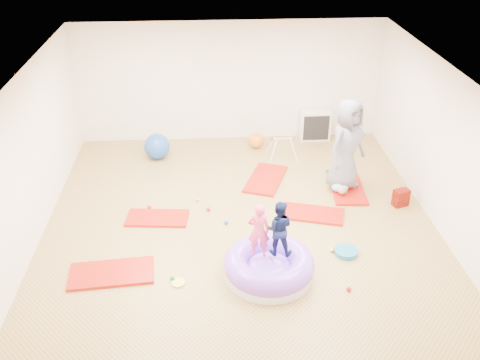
{
  "coord_description": "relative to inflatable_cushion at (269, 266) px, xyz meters",
  "views": [
    {
      "loc": [
        -0.53,
        -7.76,
        5.46
      ],
      "look_at": [
        0.0,
        0.3,
        0.9
      ],
      "focal_mm": 40.0,
      "sensor_mm": 36.0,
      "label": 1
    }
  ],
  "objects": [
    {
      "name": "gym_mat_right",
      "position": [
        1.02,
        1.67,
        -0.15
      ],
      "size": [
        1.24,
        0.86,
        0.05
      ],
      "primitive_type": "cube",
      "rotation": [
        0.0,
        0.0,
        -0.28
      ],
      "color": "red",
      "rests_on": "ground"
    },
    {
      "name": "gym_mat_center_back",
      "position": [
        0.28,
        3.04,
        -0.15
      ],
      "size": [
        1.05,
        1.42,
        0.05
      ],
      "primitive_type": "cube",
      "rotation": [
        0.0,
        0.0,
        1.21
      ],
      "color": "red",
      "rests_on": "ground"
    },
    {
      "name": "child_navy",
      "position": [
        0.14,
        0.1,
        0.7
      ],
      "size": [
        0.51,
        0.43,
        0.92
      ],
      "primitive_type": "imported",
      "rotation": [
        0.0,
        0.0,
        2.94
      ],
      "color": "#101A43",
      "rests_on": "inflatable_cushion"
    },
    {
      "name": "gym_mat_front_left",
      "position": [
        -2.48,
        0.17,
        -0.15
      ],
      "size": [
        1.37,
        0.77,
        0.05
      ],
      "primitive_type": "cube",
      "rotation": [
        0.0,
        0.0,
        0.09
      ],
      "color": "red",
      "rests_on": "ground"
    },
    {
      "name": "backpack",
      "position": [
        2.74,
        1.9,
        -0.01
      ],
      "size": [
        0.33,
        0.26,
        0.34
      ],
      "primitive_type": "cube",
      "rotation": [
        0.0,
        0.0,
        0.33
      ],
      "color": "#BD1405",
      "rests_on": "ground"
    },
    {
      "name": "gym_mat_rear_right",
      "position": [
        1.88,
        2.55,
        -0.15
      ],
      "size": [
        0.73,
        1.31,
        0.05
      ],
      "primitive_type": "cube",
      "rotation": [
        0.0,
        0.0,
        1.49
      ],
      "color": "red",
      "rests_on": "ground"
    },
    {
      "name": "room",
      "position": [
        -0.36,
        1.19,
        1.22
      ],
      "size": [
        7.01,
        8.01,
        2.81
      ],
      "color": "#A9934D",
      "rests_on": "ground"
    },
    {
      "name": "exercise_ball_orange",
      "position": [
        0.22,
        4.6,
        0.0
      ],
      "size": [
        0.36,
        0.36,
        0.36
      ],
      "primitive_type": "sphere",
      "color": "orange",
      "rests_on": "ground"
    },
    {
      "name": "infant_play_gym",
      "position": [
        0.75,
        4.02,
        0.16
      ],
      "size": [
        0.65,
        0.61,
        0.5
      ],
      "rotation": [
        0.0,
        0.0,
        0.1
      ],
      "color": "silver",
      "rests_on": "ground"
    },
    {
      "name": "yellow_toy",
      "position": [
        -1.42,
        -0.12,
        -0.16
      ],
      "size": [
        0.22,
        0.22,
        0.03
      ],
      "primitive_type": "cylinder",
      "color": "yellow",
      "rests_on": "ground"
    },
    {
      "name": "adult_caregiver",
      "position": [
        1.78,
        2.6,
        0.8
      ],
      "size": [
        1.07,
        1.01,
        1.84
      ],
      "primitive_type": "imported",
      "rotation": [
        0.0,
        0.0,
        0.65
      ],
      "color": "slate",
      "rests_on": "gym_mat_rear_right"
    },
    {
      "name": "inflatable_cushion",
      "position": [
        0.0,
        0.0,
        0.0
      ],
      "size": [
        1.43,
        1.43,
        0.45
      ],
      "rotation": [
        0.0,
        0.0,
        -0.01
      ],
      "color": "white",
      "rests_on": "ground"
    },
    {
      "name": "child_pink",
      "position": [
        -0.17,
        0.06,
        0.7
      ],
      "size": [
        0.35,
        0.25,
        0.92
      ],
      "primitive_type": "imported",
      "rotation": [
        0.0,
        0.0,
        3.05
      ],
      "color": "#F84678",
      "rests_on": "inflatable_cushion"
    },
    {
      "name": "infant",
      "position": [
        1.69,
        2.37,
        -0.02
      ],
      "size": [
        0.34,
        0.35,
        0.2
      ],
      "color": "#98D1FA",
      "rests_on": "gym_mat_rear_right"
    },
    {
      "name": "cube_shelf",
      "position": [
        1.66,
        4.98,
        0.18
      ],
      "size": [
        0.71,
        0.35,
        0.71
      ],
      "color": "silver",
      "rests_on": "ground"
    },
    {
      "name": "exercise_ball_blue",
      "position": [
        -2.03,
        4.21,
        0.11
      ],
      "size": [
        0.57,
        0.57,
        0.57
      ],
      "primitive_type": "sphere",
      "color": "#2049A2",
      "rests_on": "ground"
    },
    {
      "name": "gym_mat_mid_left",
      "position": [
        -1.87,
        1.72,
        -0.15
      ],
      "size": [
        1.17,
        0.66,
        0.05
      ],
      "primitive_type": "cube",
      "rotation": [
        0.0,
        0.0,
        -0.1
      ],
      "color": "red",
      "rests_on": "ground"
    },
    {
      "name": "ball_pit_balls",
      "position": [
        -0.13,
        1.29,
        -0.14
      ],
      "size": [
        3.75,
        3.81,
        0.08
      ],
      "color": "red",
      "rests_on": "ground"
    },
    {
      "name": "balance_disc",
      "position": [
        1.35,
        0.46,
        -0.13
      ],
      "size": [
        0.39,
        0.39,
        0.09
      ],
      "primitive_type": "cylinder",
      "color": "teal",
      "rests_on": "ground"
    }
  ]
}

